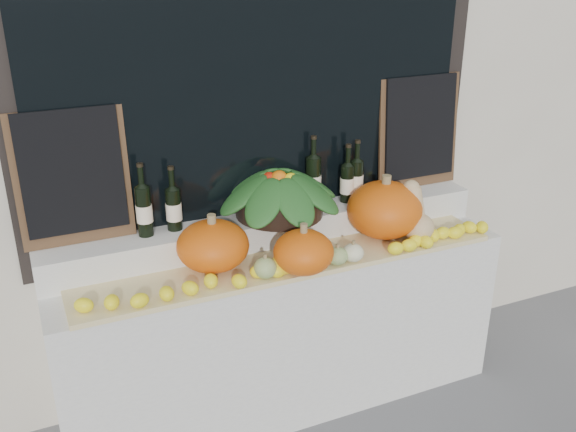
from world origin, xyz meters
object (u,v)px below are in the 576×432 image
Objects in this scene: pumpkin_left at (213,246)px; butternut_squash at (417,217)px; produce_bowl at (279,193)px; wine_bottle_tall at (313,180)px; pumpkin_right at (385,209)px.

butternut_squash reaches higher than pumpkin_left.
wine_bottle_tall is (0.22, 0.05, 0.02)m from produce_bowl.
pumpkin_right is at bearing -0.42° from pumpkin_left.
wine_bottle_tall is at bearing 14.17° from produce_bowl.
produce_bowl reaches higher than butternut_squash.
pumpkin_left is 0.69m from wine_bottle_tall.
pumpkin_left is 0.50× the size of produce_bowl.
pumpkin_left is at bearing -156.54° from produce_bowl.
pumpkin_right is 0.58× the size of produce_bowl.
butternut_squash is at bearing -24.13° from produce_bowl.
produce_bowl is at bearing 155.87° from butternut_squash.
pumpkin_left is 1.14× the size of butternut_squash.
butternut_squash reaches higher than pumpkin_right.
pumpkin_left is 0.92m from pumpkin_right.
pumpkin_left is at bearing 179.58° from pumpkin_right.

